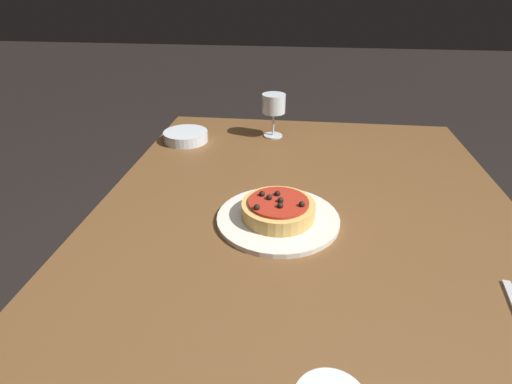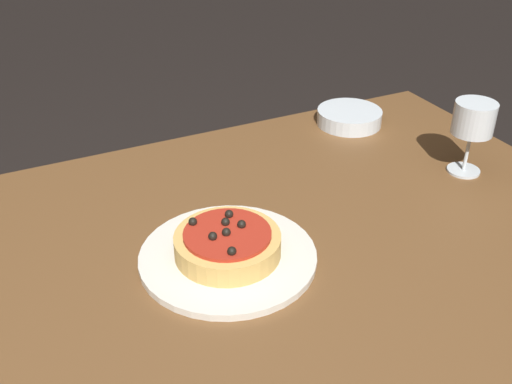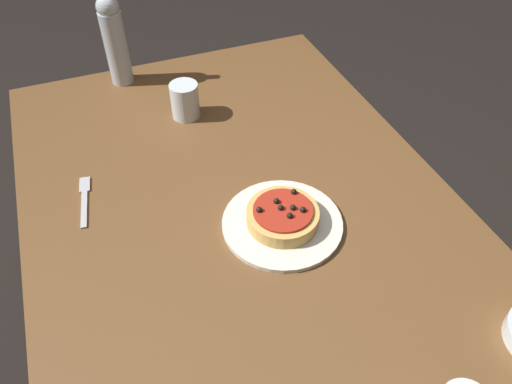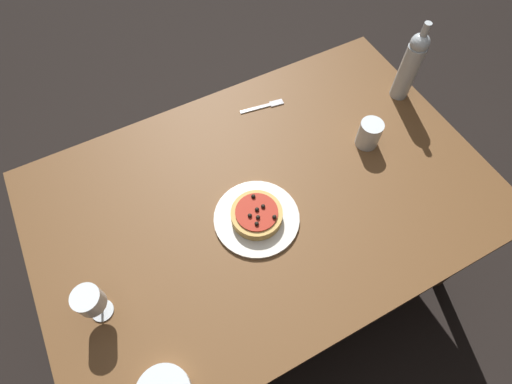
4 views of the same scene
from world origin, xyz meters
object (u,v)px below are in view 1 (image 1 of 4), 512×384
at_px(dining_table, 304,265).
at_px(side_bowl, 186,136).
at_px(dinner_plate, 278,219).
at_px(wine_glass, 274,105).
at_px(pizza, 278,209).

bearing_deg(dining_table, side_bowl, -141.89).
xyz_separation_m(dinner_plate, wine_glass, (-0.54, -0.06, 0.10)).
relative_size(dining_table, side_bowl, 10.46).
xyz_separation_m(wine_glass, side_bowl, (0.08, -0.29, -0.09)).
height_order(pizza, wine_glass, wine_glass).
bearing_deg(pizza, wine_glass, -174.10).
relative_size(wine_glass, side_bowl, 1.00).
distance_m(wine_glass, side_bowl, 0.32).
bearing_deg(wine_glass, dining_table, 11.29).
bearing_deg(dinner_plate, side_bowl, -142.94).
relative_size(dinner_plate, pizza, 1.68).
bearing_deg(dinner_plate, pizza, -57.87).
relative_size(pizza, side_bowl, 1.14).
relative_size(pizza, wine_glass, 1.14).
bearing_deg(side_bowl, dining_table, 38.11).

